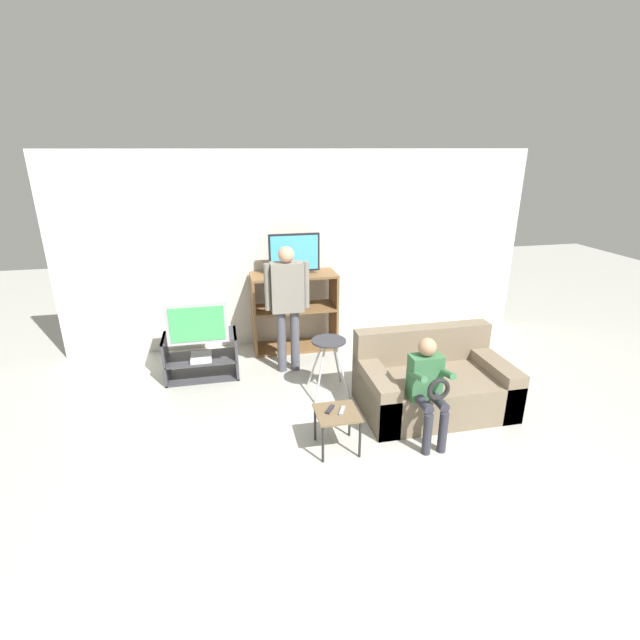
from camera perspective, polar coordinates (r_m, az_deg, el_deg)
ground_plane at (r=3.76m, az=9.39°, el=-23.80°), size 18.00×18.00×0.00m
wall_back at (r=6.39m, az=-2.00°, el=8.61°), size 6.40×0.06×2.60m
tv_stand at (r=5.74m, az=-14.38°, el=-4.34°), size 0.85×0.44×0.54m
television_main at (r=5.56m, az=-14.80°, el=0.53°), size 0.67×0.59×0.48m
media_shelf at (r=6.27m, az=-3.20°, el=1.13°), size 1.13×0.48×1.05m
television_flat at (r=6.04m, az=-3.18°, el=7.98°), size 0.66×0.20×0.53m
folding_stool at (r=5.09m, az=1.08°, el=-3.61°), size 0.42×0.46×0.65m
snack_table at (r=4.27m, az=2.11°, el=-11.89°), size 0.38×0.38×0.38m
remote_control_black at (r=4.26m, az=1.23°, el=-10.93°), size 0.11×0.14×0.02m
remote_control_white at (r=4.24m, az=2.74°, el=-11.09°), size 0.09×0.15×0.02m
couch at (r=5.07m, az=13.65°, el=-7.65°), size 1.52×0.93×0.80m
person_standing_adult at (r=5.49m, az=-4.05°, el=2.71°), size 0.53×0.20×1.56m
person_seated_child at (r=4.38m, az=13.14°, el=-7.62°), size 0.33×0.43×1.00m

